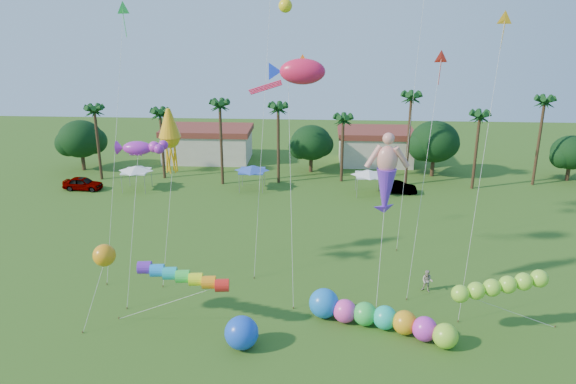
# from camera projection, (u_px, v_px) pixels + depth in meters

# --- Properties ---
(tree_line) EXTENTS (69.46, 8.91, 11.00)m
(tree_line) POSITION_uv_depth(u_px,v_px,m) (331.00, 143.00, 73.45)
(tree_line) COLOR #3A2819
(tree_line) RESTS_ON ground
(buildings_row) EXTENTS (35.00, 7.00, 4.00)m
(buildings_row) POSITION_uv_depth(u_px,v_px,m) (283.00, 148.00, 80.24)
(buildings_row) COLOR beige
(buildings_row) RESTS_ON ground
(tent_row) EXTENTS (31.00, 4.00, 0.60)m
(tent_row) POSITION_uv_depth(u_px,v_px,m) (251.00, 169.00, 67.25)
(tent_row) COLOR white
(tent_row) RESTS_ON ground
(car_a) EXTENTS (4.85, 2.21, 1.61)m
(car_a) POSITION_uv_depth(u_px,v_px,m) (83.00, 183.00, 68.40)
(car_a) COLOR #4C4C54
(car_a) RESTS_ON ground
(car_b) EXTENTS (4.41, 1.80, 1.42)m
(car_b) POSITION_uv_depth(u_px,v_px,m) (399.00, 187.00, 67.22)
(car_b) COLOR #4C4C54
(car_b) RESTS_ON ground
(spectator_b) EXTENTS (1.08, 0.97, 1.81)m
(spectator_b) POSITION_uv_depth(u_px,v_px,m) (427.00, 281.00, 44.39)
(spectator_b) COLOR #AB9E8E
(spectator_b) RESTS_ON ground
(caterpillar_inflatable) EXTENTS (10.33, 5.64, 2.18)m
(caterpillar_inflatable) POSITION_uv_depth(u_px,v_px,m) (375.00, 317.00, 39.39)
(caterpillar_inflatable) COLOR #FC42B6
(caterpillar_inflatable) RESTS_ON ground
(blue_ball) EXTENTS (2.26, 2.26, 2.26)m
(blue_ball) POSITION_uv_depth(u_px,v_px,m) (242.00, 333.00, 37.08)
(blue_ball) COLOR blue
(blue_ball) RESTS_ON ground
(rainbow_tube) EXTENTS (9.63, 1.85, 4.05)m
(rainbow_tube) POSITION_uv_depth(u_px,v_px,m) (198.00, 285.00, 38.24)
(rainbow_tube) COLOR red
(rainbow_tube) RESTS_ON ground
(green_worm) EXTENTS (10.54, 2.05, 3.87)m
(green_worm) POSITION_uv_depth(u_px,v_px,m) (460.00, 294.00, 37.94)
(green_worm) COLOR #8DDF31
(green_worm) RESTS_ON ground
(orange_ball_kite) EXTENTS (2.30, 2.53, 6.00)m
(orange_ball_kite) POSITION_uv_depth(u_px,v_px,m) (104.00, 255.00, 38.89)
(orange_ball_kite) COLOR orange
(orange_ball_kite) RESTS_ON ground
(merman_kite) EXTENTS (2.95, 5.36, 12.50)m
(merman_kite) POSITION_uv_depth(u_px,v_px,m) (386.00, 179.00, 41.02)
(merman_kite) COLOR #DE8B7E
(merman_kite) RESTS_ON ground
(fish_kite) EXTENTS (5.24, 6.63, 17.99)m
(fish_kite) POSITION_uv_depth(u_px,v_px,m) (302.00, 72.00, 41.95)
(fish_kite) COLOR #EA1A45
(fish_kite) RESTS_ON ground
(squid_kite) EXTENTS (2.31, 4.30, 14.08)m
(squid_kite) POSITION_uv_depth(u_px,v_px,m) (170.00, 138.00, 44.47)
(squid_kite) COLOR #E7A412
(squid_kite) RESTS_ON ground
(lobster_kite) EXTENTS (4.16, 5.33, 12.21)m
(lobster_kite) POSITION_uv_depth(u_px,v_px,m) (137.00, 148.00, 42.05)
(lobster_kite) COLOR purple
(lobster_kite) RESTS_ON ground
(delta_kite_red) EXTENTS (2.63, 4.84, 18.49)m
(delta_kite_red) POSITION_uv_depth(u_px,v_px,m) (440.00, 62.00, 41.81)
(delta_kite_red) COLOR red
(delta_kite_red) RESTS_ON ground
(delta_kite_yellow) EXTENTS (2.34, 3.38, 21.37)m
(delta_kite_yellow) POSITION_uv_depth(u_px,v_px,m) (504.00, 26.00, 36.66)
(delta_kite_yellow) COLOR orange
(delta_kite_yellow) RESTS_ON ground
(delta_kite_green) EXTENTS (2.31, 5.42, 21.94)m
(delta_kite_green) POSITION_uv_depth(u_px,v_px,m) (123.00, 14.00, 43.29)
(delta_kite_green) COLOR #37EA4E
(delta_kite_green) RESTS_ON ground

